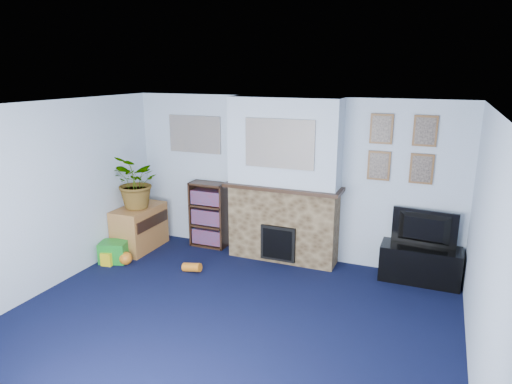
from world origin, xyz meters
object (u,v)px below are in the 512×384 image
at_px(tv_stand, 420,265).
at_px(sideboard, 140,227).
at_px(bookshelf, 209,216).
at_px(television, 423,229).

bearing_deg(tv_stand, sideboard, -174.00).
distance_m(tv_stand, bookshelf, 3.24).
distance_m(tv_stand, television, 0.50).
bearing_deg(bookshelf, sideboard, -151.84).
xyz_separation_m(television, bookshelf, (-3.22, 0.06, -0.23)).
relative_size(television, bookshelf, 0.80).
bearing_deg(bookshelf, tv_stand, -1.36).
relative_size(tv_stand, sideboard, 1.17).
bearing_deg(tv_stand, television, 90.00).
height_order(tv_stand, television, television).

